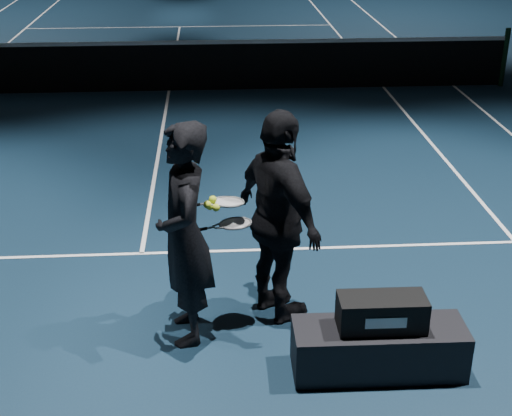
{
  "coord_description": "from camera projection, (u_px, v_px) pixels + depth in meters",
  "views": [
    {
      "loc": [
        0.79,
        -13.18,
        3.67
      ],
      "look_at": [
        1.14,
        -7.79,
        1.15
      ],
      "focal_mm": 50.0,
      "sensor_mm": 36.0,
      "label": 1
    }
  ],
  "objects": [
    {
      "name": "player_b",
      "position": [
        279.0,
        219.0,
        6.18
      ],
      "size": [
        0.96,
        1.23,
        1.95
      ],
      "primitive_type": "imported",
      "rotation": [
        0.0,
        0.0,
        2.06
      ],
      "color": "black",
      "rests_on": "floor"
    },
    {
      "name": "court_lines",
      "position": [
        169.0,
        91.0,
        13.43
      ],
      "size": [
        10.98,
        23.78,
        0.01
      ],
      "primitive_type": null,
      "color": "white",
      "rests_on": "floor"
    },
    {
      "name": "racket_upper",
      "position": [
        228.0,
        202.0,
        5.97
      ],
      "size": [
        0.71,
        0.46,
        0.1
      ],
      "primitive_type": null,
      "rotation": [
        0.0,
        0.1,
        0.38
      ],
      "color": "black",
      "rests_on": "player_b"
    },
    {
      "name": "net_tape",
      "position": [
        166.0,
        43.0,
        13.04
      ],
      "size": [
        12.8,
        0.03,
        0.07
      ],
      "primitive_type": "cube",
      "color": "white",
      "rests_on": "net_mesh"
    },
    {
      "name": "racket_lower",
      "position": [
        236.0,
        223.0,
        6.03
      ],
      "size": [
        0.71,
        0.42,
        0.03
      ],
      "primitive_type": null,
      "rotation": [
        0.0,
        0.0,
        0.31
      ],
      "color": "black",
      "rests_on": "player_a"
    },
    {
      "name": "racket_bag",
      "position": [
        382.0,
        312.0,
        5.61
      ],
      "size": [
        0.7,
        0.3,
        0.28
      ],
      "primitive_type": "cube",
      "rotation": [
        0.0,
        0.0,
        -0.01
      ],
      "color": "black",
      "rests_on": "player_bench"
    },
    {
      "name": "player_a",
      "position": [
        185.0,
        235.0,
        5.9
      ],
      "size": [
        0.55,
        0.76,
        1.95
      ],
      "primitive_type": "imported",
      "rotation": [
        0.0,
        0.0,
        -1.45
      ],
      "color": "black",
      "rests_on": "floor"
    },
    {
      "name": "bag_signature",
      "position": [
        386.0,
        323.0,
        5.47
      ],
      "size": [
        0.32,
        0.01,
        0.09
      ],
      "primitive_type": "cube",
      "rotation": [
        0.0,
        0.0,
        -0.01
      ],
      "color": "white",
      "rests_on": "racket_bag"
    },
    {
      "name": "floor",
      "position": [
        169.0,
        91.0,
        13.43
      ],
      "size": [
        36.0,
        36.0,
        0.0
      ],
      "primitive_type": "plane",
      "color": "#0E2032",
      "rests_on": "ground"
    },
    {
      "name": "player_bench",
      "position": [
        379.0,
        349.0,
        5.75
      ],
      "size": [
        1.39,
        0.48,
        0.42
      ],
      "primitive_type": "cube",
      "rotation": [
        0.0,
        0.0,
        -0.01
      ],
      "color": "black",
      "rests_on": "floor"
    },
    {
      "name": "net_post_right",
      "position": [
        504.0,
        57.0,
        13.58
      ],
      "size": [
        0.1,
        0.1,
        1.1
      ],
      "primitive_type": "cylinder",
      "color": "black",
      "rests_on": "floor"
    },
    {
      "name": "tennis_balls",
      "position": [
        213.0,
        205.0,
        5.89
      ],
      "size": [
        0.12,
        0.1,
        0.12
      ],
      "primitive_type": null,
      "color": "gold",
      "rests_on": "racket_upper"
    },
    {
      "name": "net_mesh",
      "position": [
        168.0,
        68.0,
        13.24
      ],
      "size": [
        12.8,
        0.02,
        0.86
      ],
      "primitive_type": "cube",
      "color": "black",
      "rests_on": "floor"
    }
  ]
}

